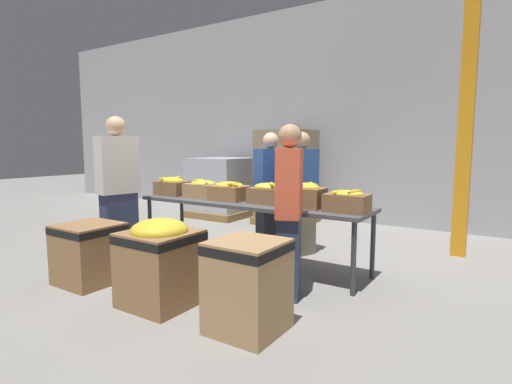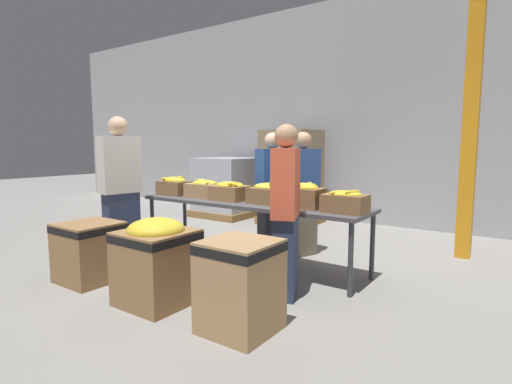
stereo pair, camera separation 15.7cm
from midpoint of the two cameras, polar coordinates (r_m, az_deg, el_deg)
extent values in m
plane|color=gray|center=(4.81, 0.05, -10.25)|extent=(30.00, 30.00, 0.00)
cube|color=#A8A8AD|center=(7.51, 14.68, 11.08)|extent=(16.00, 0.08, 4.00)
cube|color=#4C4C51|center=(4.65, 0.06, -1.62)|extent=(2.85, 0.71, 0.04)
cylinder|color=#38383D|center=(5.41, -13.77, -4.66)|extent=(0.05, 0.05, 0.71)
cylinder|color=#38383D|center=(3.85, 14.52, -9.36)|extent=(0.05, 0.05, 0.71)
cylinder|color=#38383D|center=(5.80, -9.37, -3.78)|extent=(0.05, 0.05, 0.71)
cylinder|color=#38383D|center=(4.39, 17.27, -7.44)|extent=(0.05, 0.05, 0.71)
cube|color=olive|center=(5.38, -10.76, 0.58)|extent=(0.42, 0.29, 0.18)
ellipsoid|color=gold|center=(5.37, -10.78, 1.62)|extent=(0.35, 0.24, 0.10)
ellipsoid|color=gold|center=(5.38, -9.95, 2.10)|extent=(0.06, 0.16, 0.04)
ellipsoid|color=gold|center=(5.37, -11.91, 1.90)|extent=(0.07, 0.20, 0.05)
cube|color=tan|center=(5.07, -6.47, 0.25)|extent=(0.42, 0.34, 0.17)
ellipsoid|color=gold|center=(5.06, -6.49, 1.29)|extent=(0.34, 0.28, 0.07)
ellipsoid|color=gold|center=(5.04, -7.01, 1.55)|extent=(0.15, 0.05, 0.04)
ellipsoid|color=gold|center=(4.94, -5.90, 1.37)|extent=(0.08, 0.15, 0.04)
ellipsoid|color=gold|center=(5.05, -7.01, 1.69)|extent=(0.15, 0.10, 0.04)
ellipsoid|color=gold|center=(5.15, -6.45, 1.56)|extent=(0.18, 0.08, 0.04)
cube|color=olive|center=(4.77, -2.79, -0.13)|extent=(0.42, 0.34, 0.17)
ellipsoid|color=yellow|center=(4.76, -2.80, 0.98)|extent=(0.36, 0.27, 0.09)
ellipsoid|color=yellow|center=(4.62, -2.41, 1.22)|extent=(0.10, 0.17, 0.05)
ellipsoid|color=yellow|center=(4.62, -2.26, 1.08)|extent=(0.15, 0.05, 0.03)
cube|color=olive|center=(4.51, 2.86, -0.51)|extent=(0.42, 0.34, 0.18)
ellipsoid|color=gold|center=(4.49, 2.87, 0.71)|extent=(0.37, 0.28, 0.10)
ellipsoid|color=gold|center=(4.58, 2.72, 1.12)|extent=(0.16, 0.08, 0.05)
ellipsoid|color=gold|center=(4.38, 3.18, 1.12)|extent=(0.16, 0.18, 0.05)
cube|color=olive|center=(4.23, 7.79, -0.83)|extent=(0.42, 0.28, 0.21)
ellipsoid|color=yellow|center=(4.21, 7.81, 0.67)|extent=(0.34, 0.22, 0.09)
ellipsoid|color=yellow|center=(4.14, 7.90, 0.87)|extent=(0.17, 0.13, 0.06)
ellipsoid|color=yellow|center=(4.25, 8.71, 1.17)|extent=(0.09, 0.18, 0.05)
ellipsoid|color=yellow|center=(4.19, 6.94, 1.12)|extent=(0.18, 0.10, 0.04)
ellipsoid|color=yellow|center=(4.18, 8.35, 1.07)|extent=(0.21, 0.07, 0.04)
cube|color=olive|center=(4.01, 13.70, -1.61)|extent=(0.42, 0.28, 0.18)
ellipsoid|color=yellow|center=(4.00, 13.73, -0.28)|extent=(0.33, 0.24, 0.07)
ellipsoid|color=yellow|center=(3.97, 12.90, -0.07)|extent=(0.16, 0.20, 0.05)
ellipsoid|color=yellow|center=(3.94, 14.78, -0.01)|extent=(0.13, 0.20, 0.05)
cube|color=#6B604C|center=(5.15, 7.48, -4.90)|extent=(0.30, 0.40, 0.74)
cube|color=#2D5199|center=(5.06, 7.60, 2.66)|extent=(0.34, 0.47, 0.61)
sphere|color=tan|center=(5.05, 7.67, 7.34)|extent=(0.21, 0.21, 0.21)
cube|color=#2D3856|center=(3.75, 5.41, -9.22)|extent=(0.32, 0.41, 0.75)
cube|color=#EA5B3D|center=(3.62, 5.53, 1.32)|extent=(0.36, 0.48, 0.62)
sphere|color=tan|center=(3.61, 5.61, 7.96)|extent=(0.21, 0.21, 0.21)
cube|color=black|center=(5.35, 3.16, -4.41)|extent=(0.31, 0.40, 0.74)
cube|color=#2D5199|center=(5.26, 3.21, 2.86)|extent=(0.34, 0.47, 0.61)
sphere|color=#DBAD89|center=(5.25, 3.24, 7.35)|extent=(0.21, 0.21, 0.21)
cube|color=#2D3856|center=(5.16, -17.79, -4.67)|extent=(0.29, 0.43, 0.83)
cube|color=silver|center=(5.07, -18.09, 3.73)|extent=(0.32, 0.51, 0.68)
sphere|color=#DBAD89|center=(5.07, -18.29, 8.92)|extent=(0.23, 0.23, 0.23)
cube|color=olive|center=(4.49, -21.74, -7.95)|extent=(0.56, 0.56, 0.61)
cube|color=black|center=(4.43, -21.88, -4.82)|extent=(0.56, 0.56, 0.07)
cube|color=olive|center=(3.69, -12.76, -10.43)|extent=(0.59, 0.59, 0.66)
cube|color=black|center=(3.62, -12.87, -6.28)|extent=(0.59, 0.59, 0.07)
ellipsoid|color=yellow|center=(3.60, -12.90, -5.27)|extent=(0.50, 0.50, 0.21)
cube|color=tan|center=(3.09, -0.79, -13.29)|extent=(0.52, 0.52, 0.70)
cube|color=black|center=(3.00, -0.80, -7.98)|extent=(0.52, 0.52, 0.07)
cube|color=orange|center=(5.62, 29.25, 11.97)|extent=(0.17, 0.17, 4.00)
cube|color=olive|center=(7.99, -3.52, -2.91)|extent=(1.14, 1.14, 0.13)
cube|color=#B2B7C1|center=(7.91, -3.55, 1.19)|extent=(1.05, 1.05, 1.02)
cube|color=olive|center=(7.26, 5.62, -3.91)|extent=(0.94, 0.94, 0.13)
cube|color=#897556|center=(7.16, 5.70, 2.65)|extent=(0.87, 0.87, 1.53)
camera|label=1|loc=(0.08, -89.03, 0.12)|focal=28.00mm
camera|label=2|loc=(0.08, 90.97, -0.12)|focal=28.00mm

